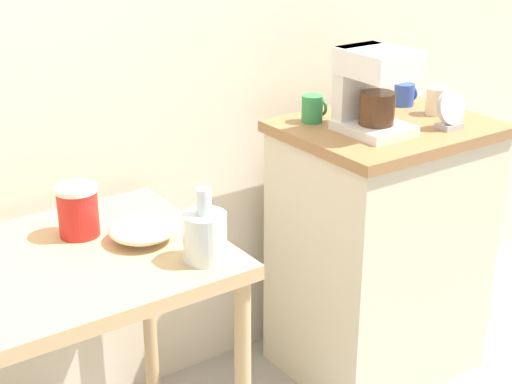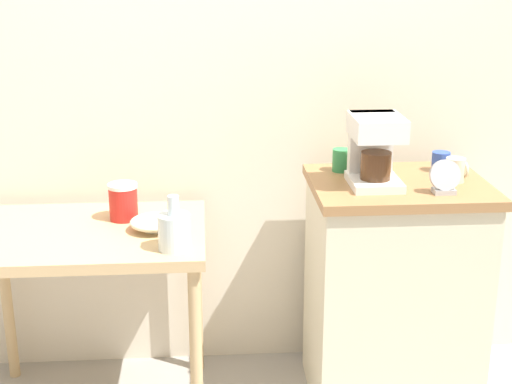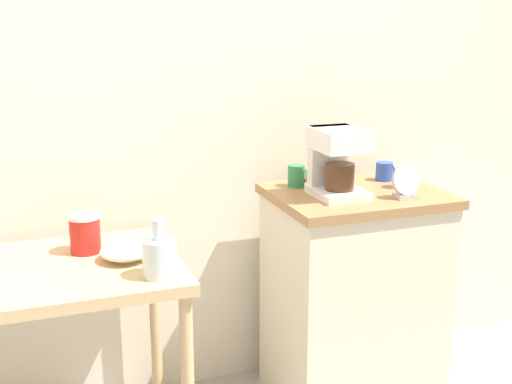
{
  "view_description": "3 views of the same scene",
  "coord_description": "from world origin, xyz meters",
  "px_view_note": "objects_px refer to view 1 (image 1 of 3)",
  "views": [
    {
      "loc": [
        -1.1,
        -1.69,
        1.64
      ],
      "look_at": [
        0.04,
        -0.04,
        0.82
      ],
      "focal_mm": 53.7,
      "sensor_mm": 36.0,
      "label": 1
    },
    {
      "loc": [
        -0.12,
        -2.56,
        1.72
      ],
      "look_at": [
        0.06,
        -0.09,
        0.91
      ],
      "focal_mm": 51.82,
      "sensor_mm": 36.0,
      "label": 2
    },
    {
      "loc": [
        -0.6,
        -2.15,
        1.55
      ],
      "look_at": [
        0.18,
        -0.01,
        0.95
      ],
      "focal_mm": 45.47,
      "sensor_mm": 36.0,
      "label": 3
    }
  ],
  "objects_px": {
    "bowl_stoneware": "(142,230)",
    "table_clock": "(451,112)",
    "canister_enamel": "(78,211)",
    "coffee_maker": "(371,87)",
    "mug_small_cream": "(438,101)",
    "mug_blue": "(405,94)",
    "mug_tall_green": "(313,109)",
    "glass_carafe_vase": "(205,235)"
  },
  "relations": [
    {
      "from": "glass_carafe_vase",
      "to": "mug_small_cream",
      "type": "height_order",
      "value": "mug_small_cream"
    },
    {
      "from": "canister_enamel",
      "to": "coffee_maker",
      "type": "bearing_deg",
      "value": -6.85
    },
    {
      "from": "coffee_maker",
      "to": "mug_tall_green",
      "type": "height_order",
      "value": "coffee_maker"
    },
    {
      "from": "bowl_stoneware",
      "to": "table_clock",
      "type": "height_order",
      "value": "table_clock"
    },
    {
      "from": "bowl_stoneware",
      "to": "mug_blue",
      "type": "bearing_deg",
      "value": 8.52
    },
    {
      "from": "coffee_maker",
      "to": "mug_blue",
      "type": "height_order",
      "value": "coffee_maker"
    },
    {
      "from": "glass_carafe_vase",
      "to": "table_clock",
      "type": "relative_size",
      "value": 1.57
    },
    {
      "from": "bowl_stoneware",
      "to": "coffee_maker",
      "type": "distance_m",
      "value": 0.85
    },
    {
      "from": "bowl_stoneware",
      "to": "mug_blue",
      "type": "relative_size",
      "value": 2.33
    },
    {
      "from": "mug_tall_green",
      "to": "table_clock",
      "type": "bearing_deg",
      "value": -44.52
    },
    {
      "from": "mug_tall_green",
      "to": "mug_small_cream",
      "type": "bearing_deg",
      "value": -23.32
    },
    {
      "from": "table_clock",
      "to": "bowl_stoneware",
      "type": "bearing_deg",
      "value": 173.83
    },
    {
      "from": "coffee_maker",
      "to": "mug_blue",
      "type": "bearing_deg",
      "value": 26.24
    },
    {
      "from": "canister_enamel",
      "to": "mug_blue",
      "type": "relative_size",
      "value": 1.84
    },
    {
      "from": "coffee_maker",
      "to": "mug_small_cream",
      "type": "distance_m",
      "value": 0.33
    },
    {
      "from": "mug_blue",
      "to": "mug_small_cream",
      "type": "bearing_deg",
      "value": -85.98
    },
    {
      "from": "bowl_stoneware",
      "to": "mug_tall_green",
      "type": "height_order",
      "value": "mug_tall_green"
    },
    {
      "from": "canister_enamel",
      "to": "mug_tall_green",
      "type": "xyz_separation_m",
      "value": [
        0.84,
        0.06,
        0.13
      ]
    },
    {
      "from": "bowl_stoneware",
      "to": "canister_enamel",
      "type": "distance_m",
      "value": 0.18
    },
    {
      "from": "canister_enamel",
      "to": "table_clock",
      "type": "height_order",
      "value": "table_clock"
    },
    {
      "from": "coffee_maker",
      "to": "mug_small_cream",
      "type": "bearing_deg",
      "value": 0.97
    },
    {
      "from": "glass_carafe_vase",
      "to": "bowl_stoneware",
      "type": "bearing_deg",
      "value": 113.01
    },
    {
      "from": "mug_blue",
      "to": "table_clock",
      "type": "relative_size",
      "value": 0.62
    },
    {
      "from": "mug_tall_green",
      "to": "table_clock",
      "type": "height_order",
      "value": "table_clock"
    },
    {
      "from": "mug_small_cream",
      "to": "mug_blue",
      "type": "xyz_separation_m",
      "value": [
        -0.01,
        0.14,
        -0.01
      ]
    },
    {
      "from": "canister_enamel",
      "to": "table_clock",
      "type": "distance_m",
      "value": 1.18
    },
    {
      "from": "glass_carafe_vase",
      "to": "table_clock",
      "type": "bearing_deg",
      "value": 4.51
    },
    {
      "from": "canister_enamel",
      "to": "coffee_maker",
      "type": "xyz_separation_m",
      "value": [
        0.93,
        -0.11,
        0.22
      ]
    },
    {
      "from": "mug_small_cream",
      "to": "mug_tall_green",
      "type": "distance_m",
      "value": 0.43
    },
    {
      "from": "canister_enamel",
      "to": "mug_blue",
      "type": "xyz_separation_m",
      "value": [
        1.23,
        0.04,
        0.12
      ]
    },
    {
      "from": "canister_enamel",
      "to": "mug_small_cream",
      "type": "distance_m",
      "value": 1.25
    },
    {
      "from": "glass_carafe_vase",
      "to": "mug_tall_green",
      "type": "distance_m",
      "value": 0.76
    },
    {
      "from": "glass_carafe_vase",
      "to": "coffee_maker",
      "type": "height_order",
      "value": "coffee_maker"
    },
    {
      "from": "bowl_stoneware",
      "to": "coffee_maker",
      "type": "relative_size",
      "value": 0.68
    },
    {
      "from": "canister_enamel",
      "to": "mug_blue",
      "type": "bearing_deg",
      "value": 1.78
    },
    {
      "from": "coffee_maker",
      "to": "mug_tall_green",
      "type": "bearing_deg",
      "value": 115.35
    },
    {
      "from": "mug_tall_green",
      "to": "mug_blue",
      "type": "height_order",
      "value": "mug_tall_green"
    },
    {
      "from": "coffee_maker",
      "to": "mug_blue",
      "type": "relative_size",
      "value": 3.41
    },
    {
      "from": "mug_small_cream",
      "to": "table_clock",
      "type": "distance_m",
      "value": 0.16
    },
    {
      "from": "mug_blue",
      "to": "table_clock",
      "type": "height_order",
      "value": "table_clock"
    },
    {
      "from": "table_clock",
      "to": "canister_enamel",
      "type": "bearing_deg",
      "value": 168.27
    },
    {
      "from": "mug_small_cream",
      "to": "canister_enamel",
      "type": "bearing_deg",
      "value": 175.12
    }
  ]
}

